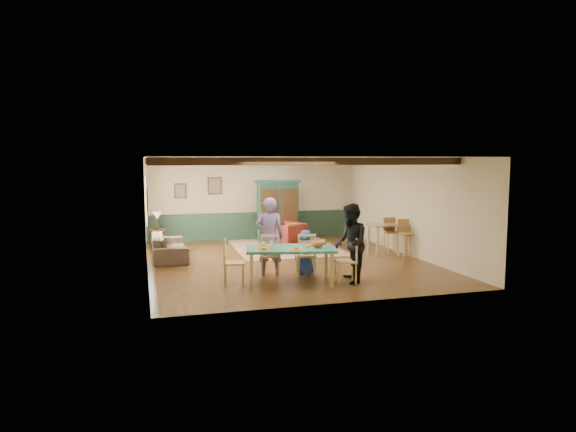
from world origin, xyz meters
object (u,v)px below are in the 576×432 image
object	(u,v)px
dining_chair_far_left	(270,255)
armoire	(278,211)
dining_chair_far_right	(306,254)
bar_stool_left	(391,236)
table_lamp	(157,221)
armchair	(286,236)
dining_chair_end_right	(346,260)
cat	(318,244)
person_child	(306,252)
bar_stool_right	(406,239)
counter_table	(387,239)
dining_chair_end_left	(234,262)
person_man	(269,237)
dining_table	(290,266)
sofa	(169,247)
end_table	(158,238)
person_woman	(351,243)

from	to	relation	value
dining_chair_far_left	armoire	xyz separation A→B (m)	(1.45, 4.76, 0.50)
dining_chair_far_right	bar_stool_left	distance (m)	3.54
dining_chair_far_left	table_lamp	xyz separation A→B (m)	(-2.33, 4.62, 0.32)
armchair	table_lamp	size ratio (longest dim) A/B	1.74
dining_chair_end_right	cat	size ratio (longest dim) A/B	2.64
person_child	bar_stool_right	world-z (taller)	person_child
dining_chair_far_left	bar_stool_left	world-z (taller)	bar_stool_left
armchair	bar_stool_left	xyz separation A→B (m)	(2.57, -1.58, 0.11)
cat	counter_table	size ratio (longest dim) A/B	0.35
dining_chair_end_left	cat	bearing A→B (deg)	-93.37
person_man	dining_table	bearing A→B (deg)	116.57
table_lamp	dining_chair_end_left	bearing A→B (deg)	-74.78
person_man	counter_table	distance (m)	4.05
dining_chair_far_left	dining_chair_end_right	distance (m)	1.78
person_child	dining_chair_far_left	bearing A→B (deg)	5.71
armchair	counter_table	bearing A→B (deg)	114.43
sofa	counter_table	size ratio (longest dim) A/B	2.10
dining_chair_far_left	sofa	world-z (taller)	dining_chair_far_left
dining_chair_far_right	person_man	bearing A→B (deg)	-5.71
sofa	table_lamp	distance (m)	1.98
cat	armchair	xyz separation A→B (m)	(0.51, 4.23, -0.47)
table_lamp	armchair	bearing A→B (deg)	-21.48
dining_chair_end_right	sofa	distance (m)	5.16
armoire	end_table	world-z (taller)	armoire
table_lamp	bar_stool_right	size ratio (longest dim) A/B	0.50
dining_chair_far_left	person_woman	distance (m)	1.91
armoire	dining_chair_far_right	bearing A→B (deg)	-95.41
person_man	sofa	xyz separation A→B (m)	(-2.11, 2.63, -0.57)
armoire	sofa	xyz separation A→B (m)	(-3.53, -2.04, -0.67)
dining_chair_far_left	bar_stool_right	size ratio (longest dim) A/B	0.96
person_child	end_table	bearing A→B (deg)	-44.21
sofa	armchair	bearing A→B (deg)	-81.85
person_child	counter_table	distance (m)	3.37
person_woman	bar_stool_right	bearing A→B (deg)	143.04
cat	sofa	size ratio (longest dim) A/B	0.17
end_table	armchair	bearing A→B (deg)	-21.48
dining_table	armoire	world-z (taller)	armoire
person_man	sofa	size ratio (longest dim) A/B	0.81
dining_chair_far_left	dining_chair_end_left	bearing A→B (deg)	43.83
armoire	armchair	bearing A→B (deg)	-93.38
dining_table	bar_stool_left	world-z (taller)	bar_stool_left
dining_chair_far_left	counter_table	xyz separation A→B (m)	(3.75, 1.58, -0.05)
person_man	bar_stool_left	size ratio (longest dim) A/B	1.73
end_table	dining_table	bearing A→B (deg)	-64.60
dining_table	end_table	size ratio (longest dim) A/B	3.33
table_lamp	dining_chair_end_right	bearing A→B (deg)	-56.57
dining_chair_far_right	table_lamp	world-z (taller)	table_lamp
table_lamp	bar_stool_left	world-z (taller)	table_lamp
cat	bar_stool_right	xyz separation A→B (m)	(3.31, 2.20, -0.36)
dining_chair_far_left	dining_chair_far_right	size ratio (longest dim) A/B	1.00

